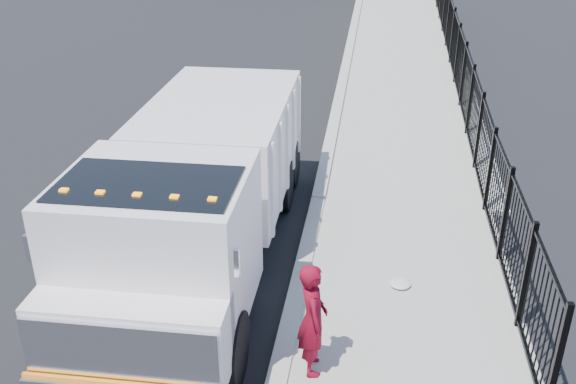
# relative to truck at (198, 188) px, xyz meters

# --- Properties ---
(ground) EXTENTS (120.00, 120.00, 0.00)m
(ground) POSITION_rel_truck_xyz_m (1.85, -1.14, -1.60)
(ground) COLOR black
(ground) RESTS_ON ground
(ramp) EXTENTS (3.95, 24.06, 3.19)m
(ramp) POSITION_rel_truck_xyz_m (3.98, 14.86, -1.60)
(ramp) COLOR #9E998E
(ramp) RESTS_ON ground
(iron_fence) EXTENTS (0.10, 28.00, 1.80)m
(iron_fence) POSITION_rel_truck_xyz_m (5.40, 10.86, -0.70)
(iron_fence) COLOR black
(iron_fence) RESTS_ON ground
(truck) EXTENTS (2.82, 8.33, 2.84)m
(truck) POSITION_rel_truck_xyz_m (0.00, 0.00, 0.00)
(truck) COLOR black
(truck) RESTS_ON ground
(worker) EXTENTS (0.54, 0.71, 1.73)m
(worker) POSITION_rel_truck_xyz_m (2.31, -2.58, -0.61)
(worker) COLOR maroon
(worker) RESTS_ON sidewalk
(debris) EXTENTS (0.38, 0.38, 0.10)m
(debris) POSITION_rel_truck_xyz_m (3.59, -0.29, -1.43)
(debris) COLOR silver
(debris) RESTS_ON sidewalk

